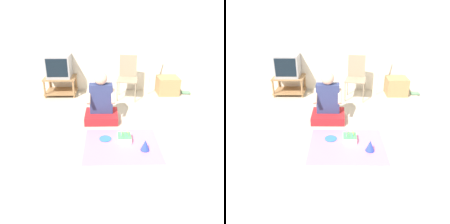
# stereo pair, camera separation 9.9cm
# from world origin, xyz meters

# --- Properties ---
(ground_plane) EXTENTS (16.00, 16.00, 0.00)m
(ground_plane) POSITION_xyz_m (0.00, 0.00, 0.00)
(ground_plane) COLOR #BCB29E
(wall_back) EXTENTS (6.40, 0.06, 2.55)m
(wall_back) POSITION_xyz_m (0.00, 2.19, 1.27)
(wall_back) COLOR silver
(wall_back) RESTS_ON ground_plane
(tv_stand) EXTENTS (0.69, 0.52, 0.42)m
(tv_stand) POSITION_xyz_m (-1.54, 1.90, 0.25)
(tv_stand) COLOR #997047
(tv_stand) RESTS_ON ground_plane
(tv) EXTENTS (0.51, 0.48, 0.48)m
(tv) POSITION_xyz_m (-1.54, 1.91, 0.66)
(tv) COLOR #99999E
(tv) RESTS_ON tv_stand
(folding_chair) EXTENTS (0.49, 0.50, 0.91)m
(folding_chair) POSITION_xyz_m (-0.05, 1.71, 0.51)
(folding_chair) COLOR gray
(folding_chair) RESTS_ON ground_plane
(cardboard_box_stack) EXTENTS (0.47, 0.46, 0.39)m
(cardboard_box_stack) POSITION_xyz_m (0.90, 1.90, 0.19)
(cardboard_box_stack) COLOR #A87F51
(cardboard_box_stack) RESTS_ON ground_plane
(dust_mop) EXTENTS (0.28, 0.30, 1.36)m
(dust_mop) POSITION_xyz_m (0.44, 1.68, 0.41)
(dust_mop) COLOR #B2ADA3
(dust_mop) RESTS_ON ground_plane
(book_pile) EXTENTS (0.19, 0.14, 0.07)m
(book_pile) POSITION_xyz_m (1.31, 1.81, 0.04)
(book_pile) COLOR beige
(book_pile) RESTS_ON ground_plane
(person_seated) EXTENTS (0.57, 0.50, 0.95)m
(person_seated) POSITION_xyz_m (-0.60, 0.64, 0.31)
(person_seated) COLOR red
(person_seated) RESTS_ON ground_plane
(party_cloth) EXTENTS (1.10, 0.90, 0.01)m
(party_cloth) POSITION_xyz_m (-0.29, -0.20, 0.00)
(party_cloth) COLOR pink
(party_cloth) RESTS_ON ground_plane
(birthday_cake) EXTENTS (0.20, 0.20, 0.17)m
(birthday_cake) POSITION_xyz_m (-0.24, -0.08, 0.06)
(birthday_cake) COLOR white
(birthday_cake) RESTS_ON party_cloth
(party_hat_blue) EXTENTS (0.13, 0.13, 0.16)m
(party_hat_blue) POSITION_xyz_m (0.03, -0.32, 0.09)
(party_hat_blue) COLOR blue
(party_hat_blue) RESTS_ON party_cloth
(paper_plate) EXTENTS (0.19, 0.19, 0.01)m
(paper_plate) POSITION_xyz_m (-0.53, -0.03, 0.01)
(paper_plate) COLOR blue
(paper_plate) RESTS_ON party_cloth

